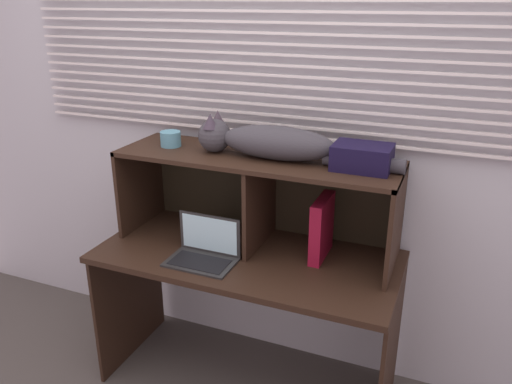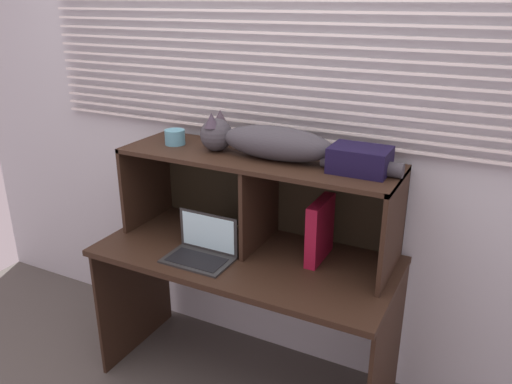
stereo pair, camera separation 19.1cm
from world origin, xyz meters
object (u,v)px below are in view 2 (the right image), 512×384
Objects in this scene: cat at (268,142)px; small_basket at (175,137)px; storage_box at (360,160)px; laptop at (202,249)px; binder_upright at (320,230)px; book_stack at (214,230)px.

small_basket is (-0.53, 0.00, -0.04)m from cat.
storage_box is at bearing 0.00° from cat.
laptop is 0.56m from binder_upright.
cat is 0.47m from binder_upright.
cat is 0.60m from book_stack.
binder_upright is (0.50, 0.25, 0.10)m from laptop.
storage_box is at bearing 0.00° from binder_upright.
small_basket is (-0.80, 0.00, 0.35)m from binder_upright.
small_basket is 0.41× the size of storage_box.
book_stack is at bearing 109.11° from laptop.
small_basket is 0.96m from storage_box.
cat reaches higher than book_stack.
small_basket is at bearing 140.58° from laptop.
cat reaches higher than small_basket.
laptop is at bearing -159.48° from storage_box.
cat is 0.53m from small_basket.
book_stack is (-0.58, -0.00, -0.12)m from binder_upright.
storage_box is at bearing 0.11° from book_stack.
binder_upright is 0.87m from small_basket.
storage_box reaches higher than binder_upright.
book_stack is at bearing -179.86° from binder_upright.
cat reaches higher than binder_upright.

